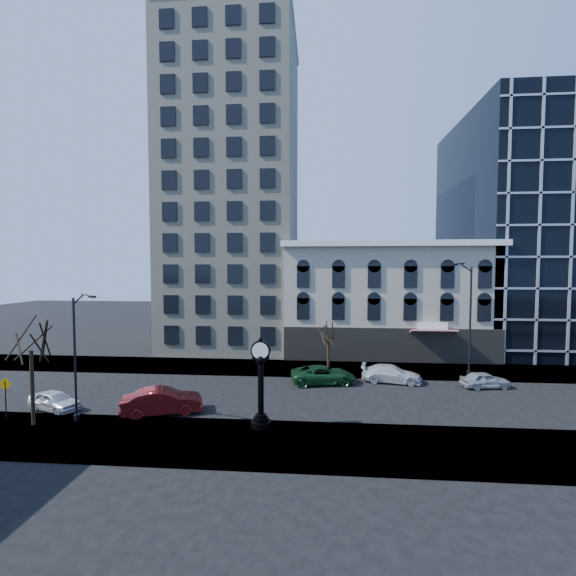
# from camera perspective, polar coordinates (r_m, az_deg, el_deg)

# --- Properties ---
(ground) EXTENTS (160.00, 160.00, 0.00)m
(ground) POSITION_cam_1_polar(r_m,az_deg,el_deg) (30.55, -4.52, -15.55)
(ground) COLOR black
(ground) RESTS_ON ground
(sidewalk_far) EXTENTS (160.00, 6.00, 0.12)m
(sidewalk_far) POSITION_cam_1_polar(r_m,az_deg,el_deg) (38.12, -2.56, -11.67)
(sidewalk_far) COLOR gray
(sidewalk_far) RESTS_ON ground
(sidewalk_near) EXTENTS (160.00, 6.00, 0.12)m
(sidewalk_near) POSITION_cam_1_polar(r_m,az_deg,el_deg) (23.21, -7.93, -21.59)
(sidewalk_near) COLOR gray
(sidewalk_near) RESTS_ON ground
(cream_tower) EXTENTS (15.90, 15.40, 42.50)m
(cream_tower) POSITION_cam_1_polar(r_m,az_deg,el_deg) (49.62, -8.20, 14.12)
(cream_tower) COLOR #C0B89A
(cream_tower) RESTS_ON ground
(victorian_row) EXTENTS (22.60, 11.19, 12.50)m
(victorian_row) POSITION_cam_1_polar(r_m,az_deg,el_deg) (45.23, 14.01, -1.81)
(victorian_row) COLOR #B0A891
(victorian_row) RESTS_ON ground
(glass_office) EXTENTS (20.00, 20.15, 28.00)m
(glass_office) POSITION_cam_1_polar(r_m,az_deg,el_deg) (56.70, 33.76, 6.82)
(glass_office) COLOR black
(glass_office) RESTS_ON ground
(street_clock) EXTENTS (1.24, 1.24, 5.45)m
(street_clock) POSITION_cam_1_polar(r_m,az_deg,el_deg) (23.94, -4.05, -14.32)
(street_clock) COLOR black
(street_clock) RESTS_ON sidewalk_near
(street_lamp_near) EXTENTS (1.98, 1.06, 8.18)m
(street_lamp_near) POSITION_cam_1_polar(r_m,az_deg,el_deg) (26.95, -28.47, -4.64)
(street_lamp_near) COLOR black
(street_lamp_near) RESTS_ON sidewalk_near
(street_lamp_far) EXTENTS (2.52, 1.24, 10.23)m
(street_lamp_far) POSITION_cam_1_polar(r_m,az_deg,el_deg) (36.96, 24.63, -0.17)
(street_lamp_far) COLOR black
(street_lamp_far) RESTS_ON sidewalk_far
(bare_tree_near) EXTENTS (4.29, 4.29, 7.36)m
(bare_tree_near) POSITION_cam_1_polar(r_m,az_deg,el_deg) (28.13, -33.85, -5.74)
(bare_tree_near) COLOR black
(bare_tree_near) RESTS_ON sidewalk_near
(bare_tree_far) EXTENTS (3.08, 3.08, 5.29)m
(bare_tree_far) POSITION_cam_1_polar(r_m,az_deg,el_deg) (35.93, 6.02, -6.00)
(bare_tree_far) COLOR black
(bare_tree_far) RESTS_ON sidewalk_far
(warning_sign) EXTENTS (0.87, 0.14, 2.67)m
(warning_sign) POSITION_cam_1_polar(r_m,az_deg,el_deg) (30.93, -36.36, -12.11)
(warning_sign) COLOR black
(warning_sign) RESTS_ON sidewalk_near
(car_near_a) EXTENTS (4.13, 2.66, 1.31)m
(car_near_a) POSITION_cam_1_polar(r_m,az_deg,el_deg) (31.65, -31.31, -14.07)
(car_near_a) COLOR silver
(car_near_a) RESTS_ON ground
(car_near_b) EXTENTS (5.48, 3.47, 1.70)m
(car_near_b) POSITION_cam_1_polar(r_m,az_deg,el_deg) (27.91, -18.10, -15.66)
(car_near_b) COLOR maroon
(car_near_b) RESTS_ON ground
(car_far_a) EXTENTS (5.73, 3.36, 1.50)m
(car_far_a) POSITION_cam_1_polar(r_m,az_deg,el_deg) (33.23, 5.23, -12.67)
(car_far_a) COLOR #143F1E
(car_far_a) RESTS_ON ground
(car_far_b) EXTENTS (5.22, 2.78, 1.44)m
(car_far_b) POSITION_cam_1_polar(r_m,az_deg,el_deg) (34.61, 15.07, -12.17)
(car_far_b) COLOR silver
(car_far_b) RESTS_ON ground
(car_far_c) EXTENTS (3.98, 2.10, 1.29)m
(car_far_c) POSITION_cam_1_polar(r_m,az_deg,el_deg) (35.76, 27.14, -12.02)
(car_far_c) COLOR #A5A8AD
(car_far_c) RESTS_ON ground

